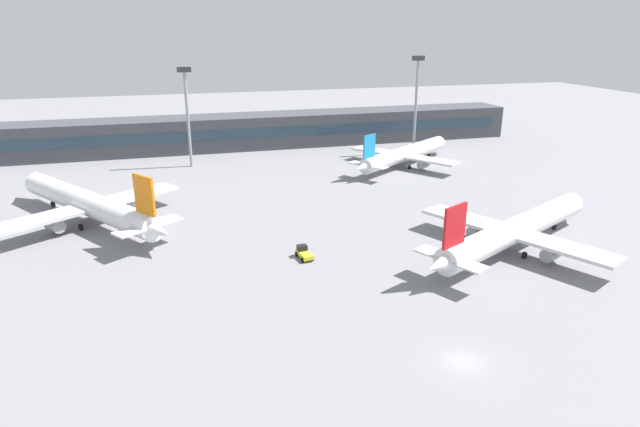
# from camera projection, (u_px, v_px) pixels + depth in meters

# --- Properties ---
(ground_plane) EXTENTS (400.00, 400.00, 0.00)m
(ground_plane) POSITION_uv_depth(u_px,v_px,m) (343.00, 228.00, 91.68)
(ground_plane) COLOR gray
(terminal_building) EXTENTS (141.51, 12.13, 9.00)m
(terminal_building) POSITION_uv_depth(u_px,v_px,m) (269.00, 130.00, 152.24)
(terminal_building) COLOR #3F4247
(terminal_building) RESTS_ON ground_plane
(airplane_near) EXTENTS (40.74, 29.47, 10.88)m
(airplane_near) POSITION_uv_depth(u_px,v_px,m) (518.00, 229.00, 82.05)
(airplane_near) COLOR silver
(airplane_near) RESTS_ON ground_plane
(airplane_mid) EXTENTS (30.81, 40.53, 11.62)m
(airplane_mid) POSITION_uv_depth(u_px,v_px,m) (87.00, 203.00, 93.16)
(airplane_mid) COLOR white
(airplane_mid) RESTS_ON ground_plane
(airplane_far) EXTENTS (34.81, 26.30, 9.96)m
(airplane_far) POSITION_uv_depth(u_px,v_px,m) (406.00, 154.00, 131.16)
(airplane_far) COLOR silver
(airplane_far) RESTS_ON ground_plane
(baggage_tug_yellow) EXTENTS (2.23, 3.77, 1.75)m
(baggage_tug_yellow) POSITION_uv_depth(u_px,v_px,m) (304.00, 253.00, 79.78)
(baggage_tug_yellow) COLOR yellow
(baggage_tug_yellow) RESTS_ON ground_plane
(floodlight_tower_west) EXTENTS (3.20, 0.80, 23.41)m
(floodlight_tower_west) POSITION_uv_depth(u_px,v_px,m) (187.00, 110.00, 127.21)
(floodlight_tower_west) COLOR gray
(floodlight_tower_west) RESTS_ON ground_plane
(floodlight_tower_east) EXTENTS (3.20, 0.80, 25.16)m
(floodlight_tower_east) POSITION_uv_depth(u_px,v_px,m) (416.00, 98.00, 140.07)
(floodlight_tower_east) COLOR gray
(floodlight_tower_east) RESTS_ON ground_plane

